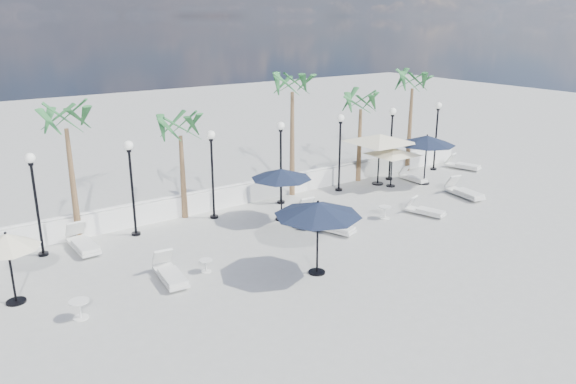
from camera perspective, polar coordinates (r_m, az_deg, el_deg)
ground at (r=21.52m, az=9.08°, el=-5.65°), size 100.00×100.00×0.00m
balustrade at (r=26.90m, az=-1.92°, el=0.37°), size 26.00×0.30×1.01m
lamppost_0 at (r=21.71m, az=-24.35°, el=0.17°), size 0.36×0.36×3.84m
lamppost_1 at (r=22.53m, az=-15.66°, el=1.68°), size 0.36×0.36×3.84m
lamppost_2 at (r=23.84m, az=-7.73°, el=3.03°), size 0.36×0.36×3.84m
lamppost_3 at (r=25.57m, az=-0.74°, el=4.16°), size 0.36×0.36×3.84m
lamppost_4 at (r=27.63m, az=5.31°, el=5.10°), size 0.36×0.36×3.84m
lamppost_5 at (r=29.96m, az=10.48°, el=5.85°), size 0.36×0.36×3.84m
lamppost_6 at (r=32.50m, az=14.88°, el=6.45°), size 0.36×0.36×3.84m
palm_0 at (r=22.31m, az=-21.64°, el=6.34°), size 2.60×2.60×5.50m
palm_1 at (r=23.85m, az=-10.89°, el=5.99°), size 2.60×2.60×4.70m
palm_2 at (r=26.43m, az=0.44°, el=10.38°), size 2.60×2.60×6.10m
palm_3 at (r=29.25m, az=7.41°, el=8.62°), size 2.60×2.60×4.90m
palm_4 at (r=31.73m, az=12.53°, el=10.46°), size 2.60×2.60×5.70m
lounger_0 at (r=19.08m, az=-11.90°, el=-8.09°), size 0.87×2.11×0.77m
lounger_1 at (r=22.37m, az=-20.13°, el=-4.89°), size 0.78×2.18×0.81m
lounger_2 at (r=23.77m, az=2.84°, el=-2.48°), size 0.86×2.20×0.81m
lounger_3 at (r=22.81m, az=4.40°, el=-3.43°), size 1.30×2.14×0.76m
lounger_4 at (r=25.38m, az=13.75°, el=-1.79°), size 1.06×1.85×0.66m
lounger_5 at (r=23.55m, az=0.94°, el=-2.81°), size 0.75×1.74×0.63m
lounger_6 at (r=30.42m, az=12.56°, el=1.47°), size 0.57×1.68×0.63m
lounger_7 at (r=28.39m, az=17.46°, el=0.05°), size 0.98×2.21×0.80m
lounger_8 at (r=33.60m, az=17.34°, el=2.65°), size 1.16×2.05×0.73m
side_table_0 at (r=17.55m, az=-20.41°, el=-10.96°), size 0.58×0.58×0.56m
side_table_1 at (r=19.47m, az=-8.33°, el=-7.31°), size 0.46×0.46×0.45m
side_table_2 at (r=24.54m, az=9.82°, el=-1.94°), size 0.56×0.56×0.54m
parasol_navy_left at (r=18.46m, az=3.06°, el=-1.77°), size 2.95×2.95×2.61m
parasol_navy_mid at (r=23.51m, az=-0.69°, el=1.84°), size 2.59×2.59×2.32m
parasol_navy_right at (r=29.58m, az=13.93°, el=5.11°), size 2.93×2.93×2.63m
parasol_cream_sq_a at (r=28.95m, az=9.33°, el=5.78°), size 5.77×5.77×2.83m
parasol_cream_sq_b at (r=28.82m, az=10.59°, el=4.35°), size 4.28×4.28×2.15m
parasol_cream_small at (r=18.57m, az=-26.67°, el=-4.59°), size 1.89×1.89×2.32m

